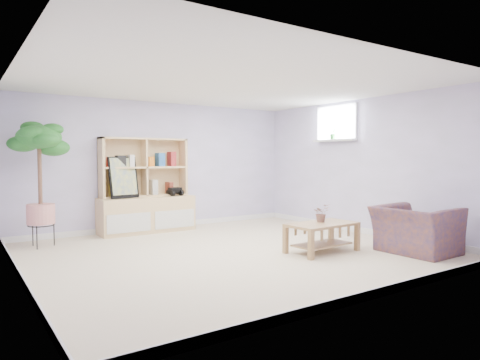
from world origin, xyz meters
TOP-DOWN VIEW (x-y plane):
  - floor at (0.00, 0.00)m, footprint 5.50×5.00m
  - ceiling at (0.00, 0.00)m, footprint 5.50×5.00m
  - walls at (0.00, 0.00)m, footprint 5.51×5.01m
  - baseboard at (0.00, 0.00)m, footprint 5.50×5.00m
  - window at (2.73, 0.60)m, footprint 0.10×0.98m
  - window_sill at (2.67, 0.60)m, footprint 0.14×1.00m
  - storage_unit at (-0.42, 2.24)m, footprint 1.71×0.58m
  - poster at (-0.85, 2.21)m, footprint 0.54×0.21m
  - toy_truck at (0.11, 2.17)m, footprint 0.35×0.25m
  - coffee_table at (1.04, -0.74)m, footprint 1.05×0.61m
  - table_plant at (1.12, -0.63)m, footprint 0.24×0.21m
  - floor_tree at (-2.24, 1.89)m, footprint 0.73×0.73m
  - armchair at (2.10, -1.53)m, footprint 0.91×1.04m
  - sill_plant at (2.67, 0.64)m, footprint 0.13×0.11m

SIDE VIEW (x-z plane):
  - floor at x=0.00m, z-range -0.01..0.01m
  - baseboard at x=0.00m, z-range 0.00..0.10m
  - coffee_table at x=1.04m, z-range 0.00..0.42m
  - armchair at x=2.10m, z-range 0.00..0.76m
  - table_plant at x=1.12m, z-range 0.42..0.68m
  - toy_truck at x=0.11m, z-range 0.64..0.82m
  - storage_unit at x=-0.42m, z-range 0.00..1.71m
  - floor_tree at x=-2.24m, z-range 0.00..1.91m
  - poster at x=-0.85m, z-range 0.64..1.37m
  - walls at x=0.00m, z-range 0.00..2.40m
  - window_sill at x=2.67m, z-range 1.66..1.70m
  - sill_plant at x=2.67m, z-range 1.70..1.92m
  - window at x=2.73m, z-range 1.66..2.34m
  - ceiling at x=0.00m, z-range 2.40..2.40m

